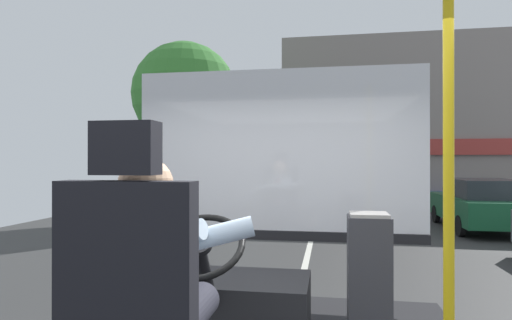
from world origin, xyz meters
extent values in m
cube|color=#333333|center=(0.00, 8.80, -0.03)|extent=(18.00, 44.00, 0.05)
cube|color=silver|center=(0.00, 8.80, 0.00)|extent=(0.12, 39.60, 0.00)
cube|color=black|center=(-0.24, -0.72, 1.51)|extent=(0.48, 0.10, 0.66)
cube|color=black|center=(-0.24, -0.72, 1.95)|extent=(0.22, 0.10, 0.18)
cylinder|color=#282833|center=(-0.15, -0.38, 1.27)|extent=(0.16, 0.50, 0.16)
cylinder|color=#282833|center=(-0.33, -0.38, 1.27)|extent=(0.16, 0.50, 0.16)
cylinder|color=silver|center=(-0.24, -0.56, 1.46)|extent=(0.32, 0.32, 0.55)
cube|color=maroon|center=(-0.24, -0.39, 1.52)|extent=(0.06, 0.01, 0.34)
sphere|color=tan|center=(-0.24, -0.56, 1.82)|extent=(0.21, 0.21, 0.21)
cylinder|color=silver|center=(-0.14, -0.30, 1.57)|extent=(0.55, 0.21, 0.21)
cylinder|color=silver|center=(-0.33, -0.30, 1.57)|extent=(0.55, 0.21, 0.21)
cube|color=black|center=(-0.24, 0.63, 0.97)|extent=(1.10, 0.56, 0.40)
cylinder|color=black|center=(-0.24, 0.22, 1.28)|extent=(0.07, 0.31, 0.42)
torus|color=black|center=(-0.24, 0.10, 1.47)|extent=(0.49, 0.43, 0.30)
cylinder|color=black|center=(-0.24, 0.10, 1.47)|extent=(0.14, 0.13, 0.10)
cylinder|color=gold|center=(0.93, -0.19, 1.82)|extent=(0.04, 0.04, 2.10)
cube|color=#333338|center=(0.68, 0.62, 1.17)|extent=(0.25, 0.25, 0.81)
cube|color=#9E9993|center=(0.68, 0.62, 1.59)|extent=(0.23, 0.23, 0.02)
cube|color=silver|center=(0.00, 1.62, 2.02)|extent=(2.50, 0.01, 1.40)
cube|color=black|center=(0.00, 1.62, 1.28)|extent=(2.50, 0.08, 0.08)
cylinder|color=#4C3828|center=(-4.27, 11.49, 1.51)|extent=(0.26, 0.26, 3.01)
sphere|color=#34772D|center=(-4.27, 11.49, 4.13)|extent=(3.45, 3.45, 3.45)
cube|color=gray|center=(4.28, 17.69, 3.46)|extent=(11.47, 5.11, 6.92)
cube|color=#9E332D|center=(4.28, 15.08, 2.47)|extent=(11.01, 0.12, 0.60)
cube|color=#195633|center=(4.67, 10.91, 0.60)|extent=(1.94, 4.14, 0.66)
cube|color=#282D33|center=(4.67, 10.66, 1.18)|extent=(1.59, 2.27, 0.50)
cylinder|color=black|center=(5.59, 12.19, 0.27)|extent=(0.14, 0.54, 0.54)
cylinder|color=black|center=(3.75, 12.19, 0.27)|extent=(0.14, 0.54, 0.54)
cylinder|color=black|center=(3.75, 9.63, 0.27)|extent=(0.14, 0.54, 0.54)
cube|color=navy|center=(4.70, 16.73, 0.52)|extent=(1.89, 4.18, 0.57)
cube|color=#282D33|center=(4.70, 16.48, 1.02)|extent=(1.55, 2.30, 0.44)
cylinder|color=black|center=(5.59, 18.03, 0.23)|extent=(0.14, 0.47, 0.47)
cylinder|color=black|center=(3.80, 18.03, 0.23)|extent=(0.14, 0.47, 0.47)
cylinder|color=black|center=(5.59, 15.44, 0.23)|extent=(0.14, 0.47, 0.47)
cylinder|color=black|center=(3.80, 15.44, 0.23)|extent=(0.14, 0.47, 0.47)
camera|label=1|loc=(0.44, -2.07, 1.91)|focal=30.11mm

